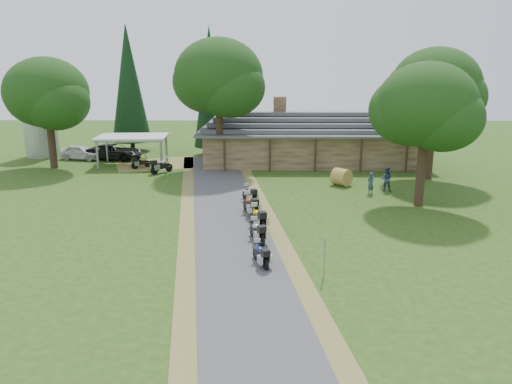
{
  "coord_description": "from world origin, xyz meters",
  "views": [
    {
      "loc": [
        1.38,
        -23.75,
        9.36
      ],
      "look_at": [
        0.96,
        6.14,
        1.6
      ],
      "focal_mm": 35.0,
      "sensor_mm": 36.0,
      "label": 1
    }
  ],
  "objects_px": {
    "motorcycle_row_d": "(250,204)",
    "motorcycle_carport_b": "(161,165)",
    "motorcycle_row_a": "(261,254)",
    "motorcycle_row_b": "(257,230)",
    "lodge": "(311,137)",
    "motorcycle_carport_a": "(141,162)",
    "motorcycle_row_c": "(257,217)",
    "silo": "(40,124)",
    "hay_bale": "(342,177)",
    "car_white_sedan": "(81,150)",
    "motorcycle_row_e": "(249,194)",
    "car_dark_suv": "(114,148)",
    "carport": "(133,150)"
  },
  "relations": [
    {
      "from": "carport",
      "to": "lodge",
      "type": "bearing_deg",
      "value": 1.97
    },
    {
      "from": "lodge",
      "to": "motorcycle_row_c",
      "type": "relative_size",
      "value": 10.56
    },
    {
      "from": "motorcycle_row_e",
      "to": "motorcycle_carport_b",
      "type": "distance_m",
      "value": 12.27
    },
    {
      "from": "car_dark_suv",
      "to": "motorcycle_carport_a",
      "type": "height_order",
      "value": "car_dark_suv"
    },
    {
      "from": "motorcycle_row_a",
      "to": "hay_bale",
      "type": "bearing_deg",
      "value": -42.05
    },
    {
      "from": "motorcycle_row_c",
      "to": "motorcycle_carport_b",
      "type": "bearing_deg",
      "value": 9.43
    },
    {
      "from": "motorcycle_row_d",
      "to": "motorcycle_carport_a",
      "type": "height_order",
      "value": "motorcycle_row_d"
    },
    {
      "from": "motorcycle_row_d",
      "to": "motorcycle_row_e",
      "type": "distance_m",
      "value": 3.07
    },
    {
      "from": "motorcycle_row_d",
      "to": "motorcycle_carport_b",
      "type": "height_order",
      "value": "motorcycle_row_d"
    },
    {
      "from": "motorcycle_row_a",
      "to": "motorcycle_row_d",
      "type": "relative_size",
      "value": 0.79
    },
    {
      "from": "lodge",
      "to": "motorcycle_row_b",
      "type": "height_order",
      "value": "lodge"
    },
    {
      "from": "motorcycle_row_a",
      "to": "motorcycle_carport_a",
      "type": "relative_size",
      "value": 0.96
    },
    {
      "from": "lodge",
      "to": "carport",
      "type": "relative_size",
      "value": 3.36
    },
    {
      "from": "car_white_sedan",
      "to": "motorcycle_row_e",
      "type": "height_order",
      "value": "car_white_sedan"
    },
    {
      "from": "motorcycle_row_a",
      "to": "motorcycle_row_e",
      "type": "relative_size",
      "value": 0.95
    },
    {
      "from": "silo",
      "to": "car_white_sedan",
      "type": "relative_size",
      "value": 1.21
    },
    {
      "from": "lodge",
      "to": "motorcycle_carport_a",
      "type": "height_order",
      "value": "lodge"
    },
    {
      "from": "lodge",
      "to": "motorcycle_row_a",
      "type": "distance_m",
      "value": 26.06
    },
    {
      "from": "lodge",
      "to": "carport",
      "type": "xyz_separation_m",
      "value": [
        -16.82,
        -1.62,
        -1.07
      ]
    },
    {
      "from": "motorcycle_row_a",
      "to": "motorcycle_row_c",
      "type": "relative_size",
      "value": 0.83
    },
    {
      "from": "car_white_sedan",
      "to": "motorcycle_carport_b",
      "type": "bearing_deg",
      "value": -110.06
    },
    {
      "from": "motorcycle_row_d",
      "to": "motorcycle_row_b",
      "type": "bearing_deg",
      "value": 165.43
    },
    {
      "from": "car_dark_suv",
      "to": "motorcycle_carport_b",
      "type": "height_order",
      "value": "car_dark_suv"
    },
    {
      "from": "car_white_sedan",
      "to": "motorcycle_carport_a",
      "type": "bearing_deg",
      "value": -106.94
    },
    {
      "from": "motorcycle_row_c",
      "to": "silo",
      "type": "bearing_deg",
      "value": 24.16
    },
    {
      "from": "car_white_sedan",
      "to": "carport",
      "type": "bearing_deg",
      "value": -100.42
    },
    {
      "from": "carport",
      "to": "motorcycle_carport_b",
      "type": "height_order",
      "value": "carport"
    },
    {
      "from": "hay_bale",
      "to": "lodge",
      "type": "bearing_deg",
      "value": 99.35
    },
    {
      "from": "car_dark_suv",
      "to": "motorcycle_carport_a",
      "type": "bearing_deg",
      "value": -128.32
    },
    {
      "from": "motorcycle_row_e",
      "to": "motorcycle_carport_a",
      "type": "relative_size",
      "value": 1.01
    },
    {
      "from": "silo",
      "to": "motorcycle_row_b",
      "type": "bearing_deg",
      "value": -48.21
    },
    {
      "from": "motorcycle_row_b",
      "to": "hay_bale",
      "type": "relative_size",
      "value": 1.38
    },
    {
      "from": "lodge",
      "to": "motorcycle_row_e",
      "type": "bearing_deg",
      "value": -110.96
    },
    {
      "from": "motorcycle_row_a",
      "to": "motorcycle_row_e",
      "type": "bearing_deg",
      "value": -16.43
    },
    {
      "from": "motorcycle_row_b",
      "to": "motorcycle_row_c",
      "type": "distance_m",
      "value": 2.26
    },
    {
      "from": "carport",
      "to": "motorcycle_carport_a",
      "type": "distance_m",
      "value": 1.96
    },
    {
      "from": "carport",
      "to": "hay_bale",
      "type": "height_order",
      "value": "carport"
    },
    {
      "from": "car_white_sedan",
      "to": "motorcycle_row_e",
      "type": "xyz_separation_m",
      "value": [
        17.21,
        -15.45,
        -0.31
      ]
    },
    {
      "from": "motorcycle_row_a",
      "to": "motorcycle_row_b",
      "type": "relative_size",
      "value": 0.91
    },
    {
      "from": "motorcycle_carport_b",
      "to": "motorcycle_row_b",
      "type": "bearing_deg",
      "value": -112.02
    },
    {
      "from": "silo",
      "to": "motorcycle_row_c",
      "type": "bearing_deg",
      "value": -45.52
    },
    {
      "from": "car_dark_suv",
      "to": "motorcycle_carport_a",
      "type": "xyz_separation_m",
      "value": [
        3.64,
        -4.18,
        -0.57
      ]
    },
    {
      "from": "car_white_sedan",
      "to": "motorcycle_row_a",
      "type": "distance_m",
      "value": 32.1
    },
    {
      "from": "lodge",
      "to": "motorcycle_row_c",
      "type": "distance_m",
      "value": 20.77
    },
    {
      "from": "motorcycle_row_a",
      "to": "motorcycle_carport_a",
      "type": "bearing_deg",
      "value": 5.51
    },
    {
      "from": "car_dark_suv",
      "to": "motorcycle_carport_b",
      "type": "relative_size",
      "value": 2.97
    },
    {
      "from": "motorcycle_row_c",
      "to": "motorcycle_carport_a",
      "type": "bearing_deg",
      "value": 12.21
    },
    {
      "from": "car_white_sedan",
      "to": "motorcycle_row_c",
      "type": "height_order",
      "value": "car_white_sedan"
    },
    {
      "from": "motorcycle_row_a",
      "to": "motorcycle_row_e",
      "type": "xyz_separation_m",
      "value": [
        -0.83,
        11.1,
        0.03
      ]
    },
    {
      "from": "lodge",
      "to": "car_white_sedan",
      "type": "height_order",
      "value": "lodge"
    }
  ]
}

